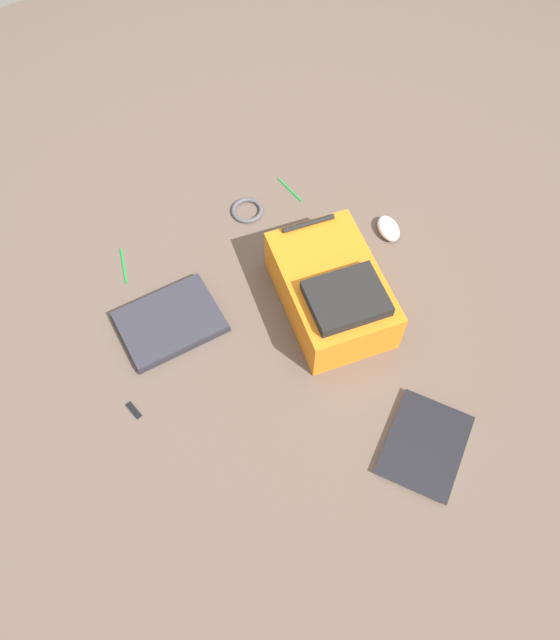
{
  "coord_description": "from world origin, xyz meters",
  "views": [
    {
      "loc": [
        -0.49,
        -0.78,
        1.66
      ],
      "look_at": [
        -0.03,
        0.04,
        0.02
      ],
      "focal_mm": 34.33,
      "sensor_mm": 36.0,
      "label": 1
    }
  ],
  "objects_px": {
    "laptop": "(170,322)",
    "cable_coil": "(247,210)",
    "book_red": "(425,445)",
    "computer_mouse": "(388,228)",
    "pen_black": "(123,265)",
    "pen_blue": "(290,189)",
    "usb_stick": "(134,410)",
    "backpack": "(332,290)"
  },
  "relations": [
    {
      "from": "backpack",
      "to": "laptop",
      "type": "xyz_separation_m",
      "value": [
        -0.47,
        0.18,
        -0.07
      ]
    },
    {
      "from": "pen_blue",
      "to": "computer_mouse",
      "type": "bearing_deg",
      "value": -58.9
    },
    {
      "from": "book_red",
      "to": "pen_blue",
      "type": "relative_size",
      "value": 2.56
    },
    {
      "from": "book_red",
      "to": "computer_mouse",
      "type": "relative_size",
      "value": 3.12
    },
    {
      "from": "computer_mouse",
      "to": "backpack",
      "type": "bearing_deg",
      "value": -142.94
    },
    {
      "from": "backpack",
      "to": "book_red",
      "type": "distance_m",
      "value": 0.53
    },
    {
      "from": "pen_black",
      "to": "usb_stick",
      "type": "distance_m",
      "value": 0.51
    },
    {
      "from": "laptop",
      "to": "pen_black",
      "type": "relative_size",
      "value": 2.19
    },
    {
      "from": "pen_black",
      "to": "usb_stick",
      "type": "xyz_separation_m",
      "value": [
        -0.17,
        -0.49,
        -0.0
      ]
    },
    {
      "from": "laptop",
      "to": "computer_mouse",
      "type": "relative_size",
      "value": 2.81
    },
    {
      "from": "pen_black",
      "to": "computer_mouse",
      "type": "bearing_deg",
      "value": -20.27
    },
    {
      "from": "computer_mouse",
      "to": "usb_stick",
      "type": "relative_size",
      "value": 1.9
    },
    {
      "from": "book_red",
      "to": "laptop",
      "type": "bearing_deg",
      "value": 122.89
    },
    {
      "from": "pen_blue",
      "to": "cable_coil",
      "type": "bearing_deg",
      "value": -175.65
    },
    {
      "from": "computer_mouse",
      "to": "cable_coil",
      "type": "bearing_deg",
      "value": 152.18
    },
    {
      "from": "cable_coil",
      "to": "pen_blue",
      "type": "relative_size",
      "value": 0.83
    },
    {
      "from": "book_red",
      "to": "usb_stick",
      "type": "height_order",
      "value": "book_red"
    },
    {
      "from": "laptop",
      "to": "cable_coil",
      "type": "distance_m",
      "value": 0.5
    },
    {
      "from": "book_red",
      "to": "pen_blue",
      "type": "bearing_deg",
      "value": 82.07
    },
    {
      "from": "backpack",
      "to": "computer_mouse",
      "type": "distance_m",
      "value": 0.36
    },
    {
      "from": "computer_mouse",
      "to": "laptop",
      "type": "bearing_deg",
      "value": -170.33
    },
    {
      "from": "book_red",
      "to": "backpack",
      "type": "bearing_deg",
      "value": 88.68
    },
    {
      "from": "backpack",
      "to": "cable_coil",
      "type": "relative_size",
      "value": 4.3
    },
    {
      "from": "book_red",
      "to": "pen_blue",
      "type": "height_order",
      "value": "book_red"
    },
    {
      "from": "pen_black",
      "to": "usb_stick",
      "type": "height_order",
      "value": "same"
    },
    {
      "from": "laptop",
      "to": "book_red",
      "type": "bearing_deg",
      "value": -57.11
    },
    {
      "from": "computer_mouse",
      "to": "cable_coil",
      "type": "distance_m",
      "value": 0.49
    },
    {
      "from": "backpack",
      "to": "usb_stick",
      "type": "height_order",
      "value": "backpack"
    },
    {
      "from": "backpack",
      "to": "laptop",
      "type": "bearing_deg",
      "value": 158.56
    },
    {
      "from": "backpack",
      "to": "pen_blue",
      "type": "distance_m",
      "value": 0.5
    },
    {
      "from": "usb_stick",
      "to": "cable_coil",
      "type": "bearing_deg",
      "value": 38.0
    },
    {
      "from": "book_red",
      "to": "computer_mouse",
      "type": "distance_m",
      "value": 0.75
    },
    {
      "from": "backpack",
      "to": "pen_black",
      "type": "height_order",
      "value": "backpack"
    },
    {
      "from": "book_red",
      "to": "pen_black",
      "type": "bearing_deg",
      "value": 117.03
    },
    {
      "from": "laptop",
      "to": "usb_stick",
      "type": "relative_size",
      "value": 5.33
    },
    {
      "from": "laptop",
      "to": "cable_coil",
      "type": "height_order",
      "value": "laptop"
    },
    {
      "from": "cable_coil",
      "to": "usb_stick",
      "type": "bearing_deg",
      "value": -142.0
    },
    {
      "from": "book_red",
      "to": "cable_coil",
      "type": "distance_m",
      "value": 0.99
    },
    {
      "from": "laptop",
      "to": "cable_coil",
      "type": "relative_size",
      "value": 2.79
    },
    {
      "from": "usb_stick",
      "to": "book_red",
      "type": "bearing_deg",
      "value": -36.65
    },
    {
      "from": "pen_black",
      "to": "pen_blue",
      "type": "distance_m",
      "value": 0.64
    },
    {
      "from": "backpack",
      "to": "pen_blue",
      "type": "relative_size",
      "value": 3.55
    }
  ]
}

